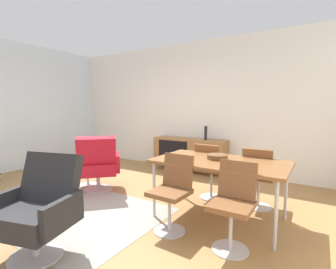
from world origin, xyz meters
TOP-DOWN VIEW (x-y plane):
  - ground_plane at (0.00, 0.00)m, footprint 8.32×8.32m
  - wall_back at (0.00, 2.60)m, footprint 6.80×0.12m
  - sideboard at (0.16, 2.30)m, footprint 1.60×0.45m
  - vase_cobalt at (0.52, 2.30)m, footprint 0.06×0.06m
  - dining_table at (1.51, 0.45)m, footprint 1.60×0.90m
  - wooden_bowl_on_table at (1.45, 0.51)m, footprint 0.26×0.26m
  - dining_chair_back_right at (1.86, 1.01)m, footprint 0.41×0.43m
  - dining_chair_front_right at (1.86, -0.11)m, footprint 0.40×0.42m
  - dining_chair_back_left at (1.16, 1.01)m, footprint 0.41×0.44m
  - dining_chair_front_left at (1.16, -0.11)m, footprint 0.41×0.44m
  - lounge_chair_red at (-0.57, 0.36)m, footprint 0.91×0.91m
  - armchair_black_shell at (0.33, -1.18)m, footprint 0.83×0.79m
  - side_table_round at (-1.00, 0.51)m, footprint 0.44×0.44m
  - fruit_bowl at (-1.00, 0.51)m, footprint 0.20×0.20m
  - area_rug at (-0.13, -0.42)m, footprint 2.20×1.70m

SIDE VIEW (x-z plane):
  - ground_plane at x=0.00m, z-range 0.00..0.00m
  - area_rug at x=-0.13m, z-range 0.00..0.01m
  - side_table_round at x=-1.00m, z-range 0.06..0.58m
  - sideboard at x=0.16m, z-range 0.08..0.80m
  - lounge_chair_red at x=-0.57m, z-range -0.01..0.94m
  - armchair_black_shell at x=0.33m, z-range -0.01..0.94m
  - dining_chair_back_right at x=1.86m, z-range 0.04..0.90m
  - dining_chair_front_right at x=1.86m, z-range 0.04..0.90m
  - dining_chair_back_left at x=1.16m, z-range 0.04..0.90m
  - dining_chair_front_left at x=1.16m, z-range 0.04..0.90m
  - fruit_bowl at x=-1.00m, z-range 0.50..0.61m
  - dining_table at x=1.51m, z-range 0.33..1.07m
  - wooden_bowl_on_table at x=1.45m, z-range 0.74..0.80m
  - vase_cobalt at x=0.52m, z-range 0.72..1.00m
  - wall_back at x=0.00m, z-range 0.00..2.80m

